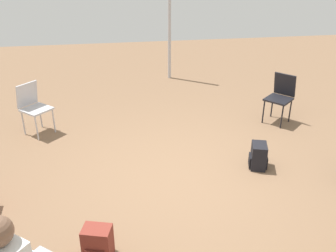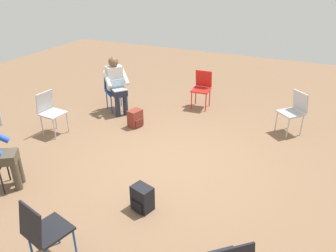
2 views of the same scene
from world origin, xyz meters
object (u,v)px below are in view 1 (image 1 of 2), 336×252
object	(u,v)px
backpack_by_empty_chair	(258,157)
chair_northwest	(281,95)
backpack_near_laptop_user	(98,244)
chair_southwest	(33,105)

from	to	relation	value
backpack_by_empty_chair	chair_northwest	bearing A→B (deg)	147.20
chair_northwest	backpack_near_laptop_user	xyz separation A→B (m)	(2.78, -3.10, -0.34)
backpack_near_laptop_user	backpack_by_empty_chair	bearing A→B (deg)	121.91
chair_northwest	chair_southwest	distance (m)	4.16
backpack_near_laptop_user	chair_southwest	bearing A→B (deg)	-160.43
chair_northwest	backpack_near_laptop_user	distance (m)	4.18
chair_northwest	backpack_near_laptop_user	world-z (taller)	chair_northwest
backpack_near_laptop_user	backpack_by_empty_chair	distance (m)	2.59
chair_southwest	chair_northwest	bearing A→B (deg)	130.94
backpack_near_laptop_user	backpack_by_empty_chair	xyz separation A→B (m)	(-1.37, 2.20, 0.00)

